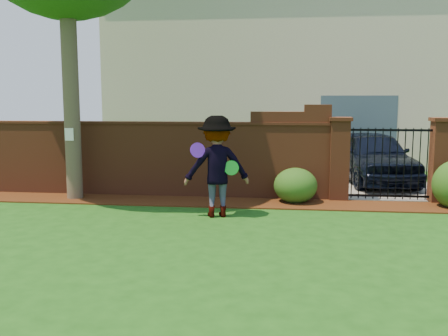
# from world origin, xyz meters

# --- Properties ---
(ground) EXTENTS (80.00, 80.00, 0.01)m
(ground) POSITION_xyz_m (0.00, 0.00, -0.01)
(ground) COLOR #184912
(ground) RESTS_ON ground
(mulch_bed) EXTENTS (11.10, 1.08, 0.03)m
(mulch_bed) POSITION_xyz_m (-0.95, 3.34, 0.01)
(mulch_bed) COLOR #381A0A
(mulch_bed) RESTS_ON ground
(brick_wall) EXTENTS (8.70, 0.31, 2.16)m
(brick_wall) POSITION_xyz_m (-2.01, 4.00, 0.93)
(brick_wall) COLOR brown
(brick_wall) RESTS_ON ground
(pillar_left) EXTENTS (0.50, 0.50, 1.88)m
(pillar_left) POSITION_xyz_m (2.40, 4.00, 0.96)
(pillar_left) COLOR brown
(pillar_left) RESTS_ON ground
(pillar_right) EXTENTS (0.50, 0.50, 1.88)m
(pillar_right) POSITION_xyz_m (4.60, 4.00, 0.96)
(pillar_right) COLOR brown
(pillar_right) RESTS_ON ground
(iron_gate) EXTENTS (1.78, 0.03, 1.60)m
(iron_gate) POSITION_xyz_m (3.50, 4.00, 0.85)
(iron_gate) COLOR black
(iron_gate) RESTS_ON ground
(driveway) EXTENTS (3.20, 8.00, 0.01)m
(driveway) POSITION_xyz_m (3.50, 8.00, 0.01)
(driveway) COLOR gray
(driveway) RESTS_ON ground
(house) EXTENTS (12.40, 6.40, 6.30)m
(house) POSITION_xyz_m (1.00, 12.00, 3.16)
(house) COLOR beige
(house) RESTS_ON ground
(car) EXTENTS (2.26, 4.39, 1.43)m
(car) POSITION_xyz_m (3.62, 6.45, 0.72)
(car) COLOR black
(car) RESTS_ON ground
(paper_notice) EXTENTS (0.20, 0.01, 0.28)m
(paper_notice) POSITION_xyz_m (-3.60, 3.21, 1.50)
(paper_notice) COLOR white
(paper_notice) RESTS_ON tree
(shrub_left) EXTENTS (0.96, 0.96, 0.78)m
(shrub_left) POSITION_xyz_m (1.43, 3.55, 0.39)
(shrub_left) COLOR #184A16
(shrub_left) RESTS_ON ground
(man) EXTENTS (1.41, 1.02, 1.97)m
(man) POSITION_xyz_m (-0.12, 2.05, 0.98)
(man) COLOR gray
(man) RESTS_ON ground
(frisbee_purple) EXTENTS (0.30, 0.21, 0.29)m
(frisbee_purple) POSITION_xyz_m (-0.46, 1.85, 1.32)
(frisbee_purple) COLOR #5D1EBE
(frisbee_purple) RESTS_ON man
(frisbee_green) EXTENTS (0.29, 0.10, 0.28)m
(frisbee_green) POSITION_xyz_m (0.18, 1.94, 0.98)
(frisbee_green) COLOR green
(frisbee_green) RESTS_ON man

